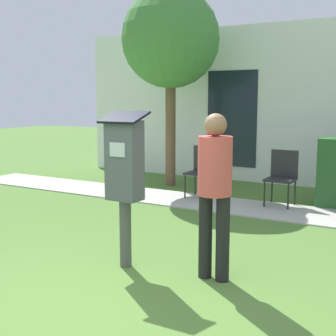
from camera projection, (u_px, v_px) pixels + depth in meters
ground_plane at (79, 314)px, 3.75m from camera, size 40.00×40.00×0.00m
sidewalk at (257, 209)px, 7.32m from camera, size 12.00×1.10×0.02m
building_facade at (301, 105)px, 9.16m from camera, size 10.00×0.26×3.20m
parking_meter at (125, 169)px, 4.68m from camera, size 0.44×0.31×1.59m
person_standing at (215, 184)px, 4.35m from camera, size 0.32×0.32×1.58m
outdoor_chair_left at (202, 167)px, 8.15m from camera, size 0.44×0.44×0.90m
outdoor_chair_middle at (282, 173)px, 7.49m from camera, size 0.44×0.44×0.90m
tree at (171, 40)px, 8.99m from camera, size 1.90×1.90×3.82m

